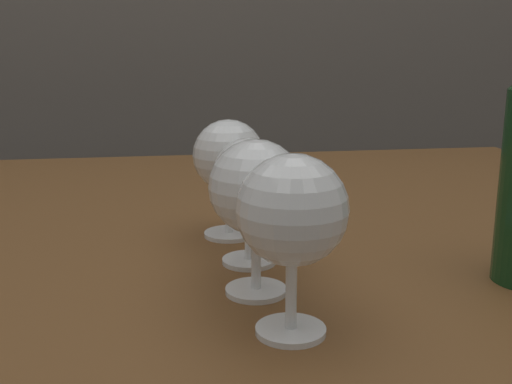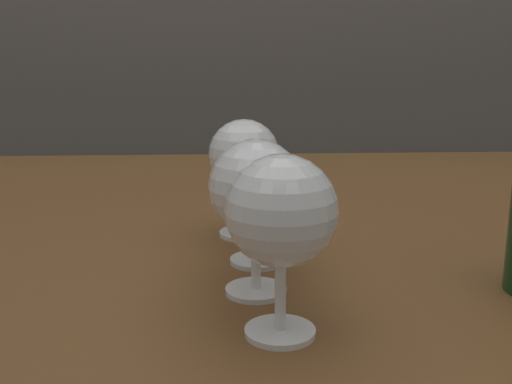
% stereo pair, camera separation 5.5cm
% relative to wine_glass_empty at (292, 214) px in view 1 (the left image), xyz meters
% --- Properties ---
extents(dining_table, '(1.42, 0.96, 0.74)m').
position_rel_wine_glass_empty_xyz_m(dining_table, '(-0.06, 0.35, -0.18)').
color(dining_table, brown).
rests_on(dining_table, ground_plane).
extents(wine_glass_empty, '(0.09, 0.09, 0.15)m').
position_rel_wine_glass_empty_xyz_m(wine_glass_empty, '(0.00, 0.00, 0.00)').
color(wine_glass_empty, white).
rests_on(wine_glass_empty, dining_table).
extents(wine_glass_port, '(0.09, 0.09, 0.14)m').
position_rel_wine_glass_empty_xyz_m(wine_glass_port, '(-0.01, 0.09, -0.00)').
color(wine_glass_port, white).
rests_on(wine_glass_port, dining_table).
extents(wine_glass_cabernet, '(0.08, 0.08, 0.13)m').
position_rel_wine_glass_empty_xyz_m(wine_glass_cabernet, '(-0.01, 0.17, -0.01)').
color(wine_glass_cabernet, white).
rests_on(wine_glass_cabernet, dining_table).
extents(wine_glass_chardonnay, '(0.08, 0.08, 0.14)m').
position_rel_wine_glass_empty_xyz_m(wine_glass_chardonnay, '(-0.02, 0.26, -0.00)').
color(wine_glass_chardonnay, white).
rests_on(wine_glass_chardonnay, dining_table).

